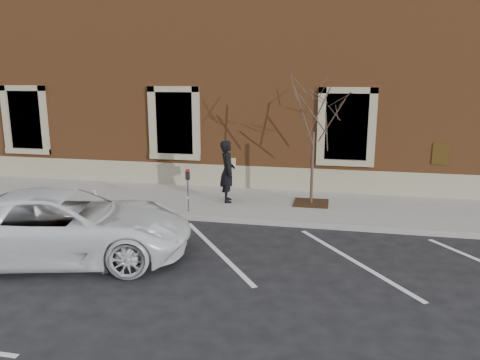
% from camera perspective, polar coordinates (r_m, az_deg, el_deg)
% --- Properties ---
extents(ground, '(120.00, 120.00, 0.00)m').
position_cam_1_polar(ground, '(13.34, -0.53, -5.17)').
color(ground, '#28282B').
rests_on(ground, ground).
extents(sidewalk_near, '(40.00, 3.50, 0.15)m').
position_cam_1_polar(sidewalk_near, '(14.96, 0.90, -2.88)').
color(sidewalk_near, '#B1ADA6').
rests_on(sidewalk_near, ground).
extents(curb_near, '(40.00, 0.12, 0.15)m').
position_cam_1_polar(curb_near, '(13.27, -0.58, -4.93)').
color(curb_near, '#9E9E99').
rests_on(curb_near, ground).
extents(parking_stripes, '(28.00, 4.40, 0.01)m').
position_cam_1_polar(parking_stripes, '(11.32, -2.94, -8.51)').
color(parking_stripes, silver).
rests_on(parking_stripes, ground).
extents(building_civic, '(40.00, 8.62, 8.00)m').
position_cam_1_polar(building_civic, '(20.32, 4.23, 12.42)').
color(building_civic, brown).
rests_on(building_civic, ground).
extents(man, '(0.65, 0.81, 1.96)m').
position_cam_1_polar(man, '(14.70, -1.54, 1.06)').
color(man, black).
rests_on(man, sidewalk_near).
extents(parking_meter, '(0.12, 0.09, 1.27)m').
position_cam_1_polar(parking_meter, '(13.70, -6.38, -0.29)').
color(parking_meter, '#595B60').
rests_on(parking_meter, sidewalk_near).
extents(tree_grate, '(1.08, 1.08, 0.03)m').
position_cam_1_polar(tree_grate, '(14.86, 8.64, -2.78)').
color(tree_grate, '#3B2313').
rests_on(tree_grate, sidewalk_near).
extents(sapling, '(2.45, 2.45, 4.08)m').
position_cam_1_polar(sapling, '(14.36, 9.02, 8.21)').
color(sapling, '#4B352D').
rests_on(sapling, sidewalk_near).
extents(white_truck, '(6.15, 3.96, 1.58)m').
position_cam_1_polar(white_truck, '(11.28, -20.66, -5.19)').
color(white_truck, white).
rests_on(white_truck, ground).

